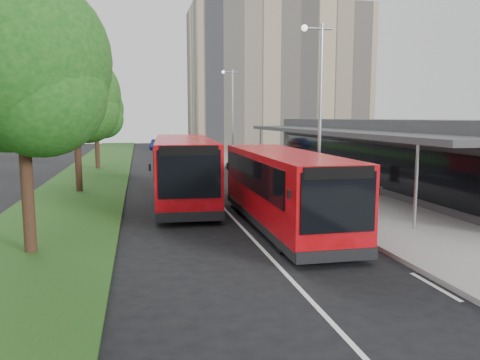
# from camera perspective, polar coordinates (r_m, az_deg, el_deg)

# --- Properties ---
(ground) EXTENTS (120.00, 120.00, 0.00)m
(ground) POSITION_cam_1_polar(r_m,az_deg,el_deg) (18.61, -0.38, -5.16)
(ground) COLOR black
(ground) RESTS_ON ground
(pavement) EXTENTS (5.00, 80.00, 0.15)m
(pavement) POSITION_cam_1_polar(r_m,az_deg,el_deg) (39.20, 2.25, 1.69)
(pavement) COLOR gray
(pavement) RESTS_ON ground
(grass_verge) EXTENTS (5.00, 80.00, 0.10)m
(grass_verge) POSITION_cam_1_polar(r_m,az_deg,el_deg) (38.13, -17.04, 1.16)
(grass_verge) COLOR #1D4B18
(grass_verge) RESTS_ON ground
(lane_centre_line) EXTENTS (0.12, 70.00, 0.01)m
(lane_centre_line) POSITION_cam_1_polar(r_m,az_deg,el_deg) (33.23, -5.66, 0.47)
(lane_centre_line) COLOR silver
(lane_centre_line) RESTS_ON ground
(kerb_dashes) EXTENTS (0.12, 56.00, 0.01)m
(kerb_dashes) POSITION_cam_1_polar(r_m,az_deg,el_deg) (37.66, -1.36, 1.35)
(kerb_dashes) COLOR silver
(kerb_dashes) RESTS_ON ground
(office_block) EXTENTS (22.00, 12.00, 18.00)m
(office_block) POSITION_cam_1_polar(r_m,az_deg,el_deg) (62.53, 4.44, 12.07)
(office_block) COLOR tan
(office_block) RESTS_ON ground
(station_building) EXTENTS (7.70, 26.00, 4.00)m
(station_building) POSITION_cam_1_polar(r_m,az_deg,el_deg) (29.67, 17.30, 3.26)
(station_building) COLOR #313134
(station_building) RESTS_ON ground
(tree_near) EXTENTS (5.19, 5.19, 8.34)m
(tree_near) POSITION_cam_1_polar(r_m,az_deg,el_deg) (15.24, -25.22, 11.68)
(tree_near) COLOR #392216
(tree_near) RESTS_ON ground
(tree_mid) EXTENTS (4.80, 4.80, 7.72)m
(tree_mid) POSITION_cam_1_polar(r_m,az_deg,el_deg) (27.04, -19.43, 9.03)
(tree_mid) COLOR #392216
(tree_mid) RESTS_ON ground
(tree_far) EXTENTS (4.36, 4.36, 6.95)m
(tree_far) POSITION_cam_1_polar(r_m,az_deg,el_deg) (38.97, -17.18, 7.82)
(tree_far) COLOR #392216
(tree_far) RESTS_ON ground
(lamp_post_near) EXTENTS (1.44, 0.28, 8.00)m
(lamp_post_near) POSITION_cam_1_polar(r_m,az_deg,el_deg) (21.27, 9.54, 9.13)
(lamp_post_near) COLOR #95999D
(lamp_post_near) RESTS_ON pavement
(lamp_post_far) EXTENTS (1.44, 0.28, 8.00)m
(lamp_post_far) POSITION_cam_1_polar(r_m,az_deg,el_deg) (40.54, -1.04, 8.46)
(lamp_post_far) COLOR #95999D
(lamp_post_far) RESTS_ON pavement
(bus_main) EXTENTS (2.74, 10.09, 2.85)m
(bus_main) POSITION_cam_1_polar(r_m,az_deg,el_deg) (17.51, 5.29, -1.13)
(bus_main) COLOR red
(bus_main) RESTS_ON ground
(bus_second) EXTENTS (3.38, 11.14, 3.12)m
(bus_second) POSITION_cam_1_polar(r_m,az_deg,el_deg) (22.92, -6.87, 1.26)
(bus_second) COLOR red
(bus_second) RESTS_ON ground
(litter_bin) EXTENTS (0.57, 0.57, 0.99)m
(litter_bin) POSITION_cam_1_polar(r_m,az_deg,el_deg) (28.07, 5.88, 0.48)
(litter_bin) COLOR #332315
(litter_bin) RESTS_ON pavement
(bollard) EXTENTS (0.17, 0.17, 1.04)m
(bollard) POSITION_cam_1_polar(r_m,az_deg,el_deg) (38.34, 1.22, 2.46)
(bollard) COLOR #FFAE0D
(bollard) RESTS_ON pavement
(car_near) EXTENTS (2.35, 4.23, 1.36)m
(car_near) POSITION_cam_1_polar(r_m,az_deg,el_deg) (55.26, -6.20, 4.01)
(car_near) COLOR #520E0B
(car_near) RESTS_ON ground
(car_far) EXTENTS (2.10, 4.17, 1.31)m
(car_far) POSITION_cam_1_polar(r_m,az_deg,el_deg) (62.10, -10.08, 4.30)
(car_far) COLOR navy
(car_far) RESTS_ON ground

